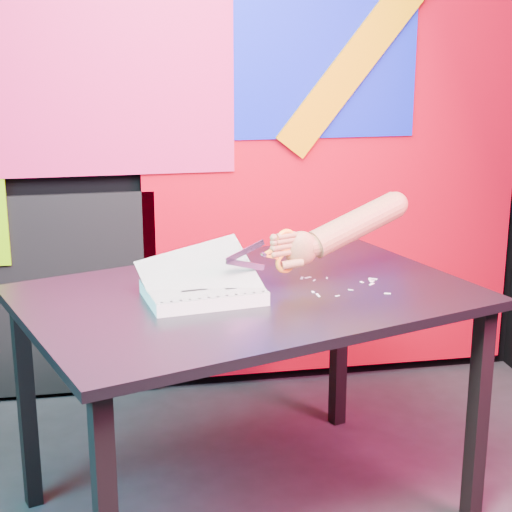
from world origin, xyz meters
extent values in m
cube|color=black|center=(0.00, 1.50, 1.35)|extent=(3.00, 0.01, 2.70)
cube|color=red|center=(0.65, 1.47, 0.85)|extent=(1.60, 0.02, 1.60)
cube|color=#101DD5|center=(0.55, 1.46, 1.45)|extent=(0.85, 0.02, 0.75)
cube|color=#E51F5F|center=(-0.25, 1.45, 1.35)|extent=(0.95, 0.02, 0.80)
cube|color=orange|center=(0.85, 1.44, 1.55)|extent=(0.91, 0.02, 1.11)
cube|color=black|center=(-0.58, 0.66, 0.36)|extent=(0.06, 0.06, 0.72)
cube|color=black|center=(0.81, 0.32, 0.36)|extent=(0.06, 0.06, 0.72)
cube|color=black|center=(0.57, 1.05, 0.36)|extent=(0.06, 0.06, 0.72)
cube|color=black|center=(0.12, 0.49, 0.73)|extent=(1.54, 1.26, 0.03)
cube|color=beige|center=(-0.03, 0.46, 0.77)|extent=(0.37, 0.29, 0.04)
cube|color=silver|center=(-0.03, 0.46, 0.79)|extent=(0.36, 0.29, 0.00)
cube|color=silver|center=(-0.03, 0.46, 0.80)|extent=(0.36, 0.28, 0.10)
cube|color=silver|center=(-0.04, 0.47, 0.82)|extent=(0.38, 0.26, 0.18)
cylinder|color=black|center=(-0.16, 0.33, 0.79)|extent=(0.01, 0.01, 0.00)
cylinder|color=black|center=(-0.13, 0.33, 0.79)|extent=(0.01, 0.01, 0.00)
cylinder|color=black|center=(-0.10, 0.33, 0.79)|extent=(0.01, 0.01, 0.00)
cylinder|color=black|center=(-0.08, 0.34, 0.79)|extent=(0.01, 0.01, 0.00)
cylinder|color=black|center=(-0.05, 0.34, 0.79)|extent=(0.01, 0.01, 0.00)
cylinder|color=black|center=(-0.02, 0.35, 0.79)|extent=(0.01, 0.01, 0.00)
cylinder|color=black|center=(0.00, 0.35, 0.79)|extent=(0.01, 0.01, 0.00)
cylinder|color=black|center=(0.03, 0.35, 0.79)|extent=(0.01, 0.01, 0.00)
cylinder|color=black|center=(0.06, 0.36, 0.79)|extent=(0.01, 0.01, 0.00)
cylinder|color=black|center=(0.08, 0.36, 0.79)|extent=(0.01, 0.01, 0.00)
cylinder|color=black|center=(0.11, 0.37, 0.79)|extent=(0.01, 0.01, 0.00)
cylinder|color=black|center=(0.14, 0.37, 0.79)|extent=(0.01, 0.01, 0.00)
cylinder|color=black|center=(-0.19, 0.55, 0.79)|extent=(0.01, 0.01, 0.00)
cylinder|color=black|center=(-0.16, 0.55, 0.79)|extent=(0.01, 0.01, 0.00)
cylinder|color=black|center=(-0.13, 0.55, 0.79)|extent=(0.01, 0.01, 0.00)
cylinder|color=black|center=(-0.11, 0.56, 0.79)|extent=(0.01, 0.01, 0.00)
cylinder|color=black|center=(-0.08, 0.56, 0.79)|extent=(0.01, 0.01, 0.00)
cylinder|color=black|center=(-0.05, 0.57, 0.79)|extent=(0.01, 0.01, 0.00)
cylinder|color=black|center=(-0.03, 0.57, 0.79)|extent=(0.01, 0.01, 0.00)
cylinder|color=black|center=(0.00, 0.57, 0.79)|extent=(0.01, 0.01, 0.00)
cylinder|color=black|center=(0.03, 0.58, 0.79)|extent=(0.01, 0.01, 0.00)
cylinder|color=black|center=(0.05, 0.58, 0.79)|extent=(0.01, 0.01, 0.00)
cylinder|color=black|center=(0.08, 0.59, 0.79)|extent=(0.01, 0.01, 0.00)
cylinder|color=black|center=(0.11, 0.59, 0.79)|extent=(0.01, 0.01, 0.00)
cube|color=black|center=(-0.11, 0.49, 0.79)|extent=(0.06, 0.02, 0.00)
cube|color=black|center=(-0.01, 0.49, 0.79)|extent=(0.04, 0.02, 0.00)
cube|color=black|center=(-0.05, 0.42, 0.79)|extent=(0.08, 0.02, 0.00)
cube|color=black|center=(0.05, 0.42, 0.79)|extent=(0.04, 0.02, 0.00)
cube|color=#9495B2|center=(0.10, 0.45, 0.89)|extent=(0.13, 0.05, 0.06)
cube|color=#9495B2|center=(0.10, 0.45, 0.85)|extent=(0.13, 0.05, 0.06)
cylinder|color=#9495B2|center=(0.16, 0.48, 0.87)|extent=(0.02, 0.02, 0.01)
cube|color=orange|center=(0.18, 0.48, 0.86)|extent=(0.05, 0.03, 0.02)
cube|color=orange|center=(0.18, 0.48, 0.88)|extent=(0.05, 0.03, 0.02)
torus|color=orange|center=(0.23, 0.50, 0.91)|extent=(0.07, 0.04, 0.07)
torus|color=orange|center=(0.23, 0.50, 0.84)|extent=(0.07, 0.04, 0.07)
ellipsoid|color=#B1753F|center=(0.29, 0.52, 0.87)|extent=(0.11, 0.06, 0.11)
cylinder|color=#B1753F|center=(0.23, 0.50, 0.87)|extent=(0.08, 0.05, 0.02)
cylinder|color=#B1753F|center=(0.23, 0.50, 0.89)|extent=(0.08, 0.05, 0.02)
cylinder|color=#B1753F|center=(0.23, 0.50, 0.90)|extent=(0.07, 0.04, 0.02)
cylinder|color=#B1753F|center=(0.23, 0.50, 0.92)|extent=(0.07, 0.04, 0.02)
cylinder|color=#B1753F|center=(0.25, 0.50, 0.83)|extent=(0.07, 0.03, 0.03)
cylinder|color=#B1753F|center=(0.33, 0.54, 0.88)|extent=(0.08, 0.09, 0.07)
cylinder|color=#B1753F|center=(0.48, 0.60, 0.92)|extent=(0.35, 0.20, 0.18)
sphere|color=#B1753F|center=(0.63, 0.65, 0.97)|extent=(0.08, 0.08, 0.08)
cube|color=silver|center=(0.31, 0.60, 0.75)|extent=(0.02, 0.03, 0.00)
cube|color=silver|center=(0.34, 0.57, 0.75)|extent=(0.01, 0.02, 0.00)
cube|color=silver|center=(0.32, 0.43, 0.75)|extent=(0.01, 0.03, 0.00)
cube|color=silver|center=(0.53, 0.40, 0.75)|extent=(0.02, 0.01, 0.00)
cube|color=silver|center=(0.52, 0.53, 0.75)|extent=(0.01, 0.02, 0.00)
cube|color=silver|center=(0.37, 0.41, 0.75)|extent=(0.02, 0.01, 0.00)
cube|color=silver|center=(0.33, 0.61, 0.75)|extent=(0.03, 0.02, 0.00)
cube|color=silver|center=(0.39, 0.59, 0.75)|extent=(0.01, 0.01, 0.00)
cube|color=silver|center=(0.52, 0.54, 0.75)|extent=(0.02, 0.02, 0.00)
cube|color=silver|center=(0.31, 0.46, 0.75)|extent=(0.01, 0.02, 0.00)
cube|color=silver|center=(0.51, 0.50, 0.75)|extent=(0.02, 0.02, 0.00)
cube|color=silver|center=(0.49, 0.53, 0.75)|extent=(0.01, 0.02, 0.00)
cube|color=silver|center=(0.53, 0.55, 0.75)|extent=(0.03, 0.02, 0.00)
cube|color=silver|center=(0.43, 0.46, 0.75)|extent=(0.02, 0.01, 0.00)
camera|label=1|loc=(-0.30, -1.93, 1.57)|focal=60.00mm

